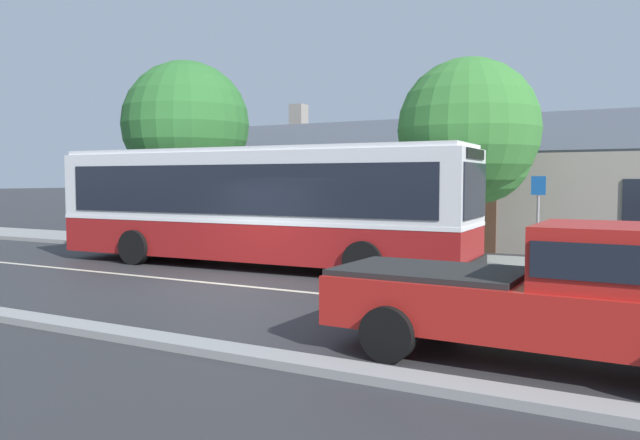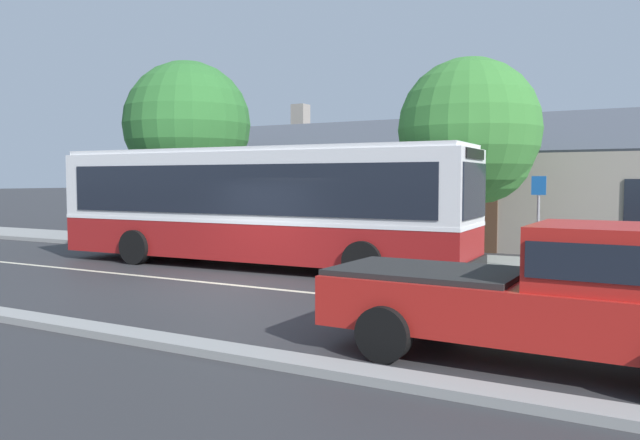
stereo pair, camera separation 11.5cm
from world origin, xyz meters
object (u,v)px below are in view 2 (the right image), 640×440
object	(u,v)px
street_tree_secondary	(189,129)
bus_stop_sign	(538,211)
street_tree_primary	(472,136)
bike_rack	(126,226)
transit_bus	(257,203)
pickup_truck_red	(548,294)
bench_by_building	(186,231)

from	to	relation	value
street_tree_secondary	bus_stop_sign	distance (m)	13.44
street_tree_primary	bike_rack	size ratio (longest dim) A/B	5.18
transit_bus	street_tree_secondary	world-z (taller)	street_tree_secondary
street_tree_primary	bus_stop_sign	distance (m)	3.49
bus_stop_sign	bike_rack	distance (m)	15.09
pickup_truck_red	bench_by_building	xyz separation A→B (m)	(-13.90, 8.94, -0.35)
transit_bus	street_tree_primary	bearing A→B (deg)	37.17
pickup_truck_red	street_tree_secondary	size ratio (longest dim) A/B	0.83
street_tree_primary	street_tree_secondary	bearing A→B (deg)	179.41
transit_bus	street_tree_primary	xyz separation A→B (m)	(5.05, 3.83, 1.95)
street_tree_secondary	bike_rack	size ratio (longest dim) A/B	5.95
pickup_truck_red	street_tree_secondary	distance (m)	17.85
bike_rack	bench_by_building	bearing A→B (deg)	8.69
bench_by_building	bike_rack	world-z (taller)	bench_by_building
street_tree_secondary	pickup_truck_red	bearing A→B (deg)	-34.19
pickup_truck_red	bus_stop_sign	size ratio (longest dim) A/B	2.39
street_tree_secondary	bike_rack	distance (m)	4.40
transit_bus	bus_stop_sign	xyz separation A→B (m)	(7.25, 2.09, -0.14)
transit_bus	pickup_truck_red	xyz separation A→B (m)	(8.71, -5.91, -0.85)
street_tree_primary	street_tree_secondary	world-z (taller)	street_tree_secondary
bench_by_building	bike_rack	distance (m)	2.64
bus_stop_sign	street_tree_secondary	bearing A→B (deg)	171.92
bike_rack	pickup_truck_red	bearing A→B (deg)	-27.35
street_tree_primary	street_tree_secondary	distance (m)	10.86
bike_rack	transit_bus	bearing A→B (deg)	-18.66
bus_stop_sign	bike_rack	bearing A→B (deg)	177.93
street_tree_secondary	bus_stop_sign	xyz separation A→B (m)	(13.03, -1.85, -2.73)
bus_stop_sign	transit_bus	bearing A→B (deg)	-163.90
street_tree_primary	bench_by_building	bearing A→B (deg)	-175.55
bus_stop_sign	bike_rack	world-z (taller)	bus_stop_sign
pickup_truck_red	street_tree_primary	bearing A→B (deg)	110.58
transit_bus	bike_rack	world-z (taller)	transit_bus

